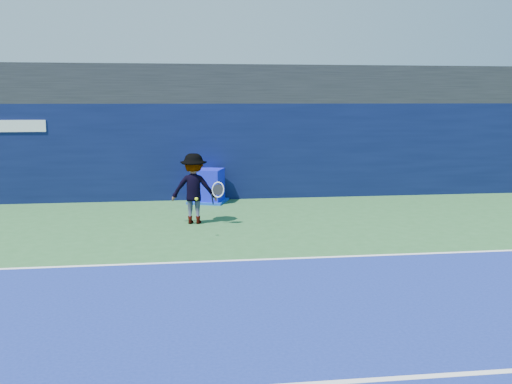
{
  "coord_description": "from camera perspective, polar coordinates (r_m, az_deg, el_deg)",
  "views": [
    {
      "loc": [
        -0.76,
        -7.75,
        3.11
      ],
      "look_at": [
        0.94,
        5.2,
        1.0
      ],
      "focal_mm": 40.0,
      "sensor_mm": 36.0,
      "label": 1
    }
  ],
  "objects": [
    {
      "name": "baseline",
      "position": [
        11.21,
        -3.35,
        -6.9
      ],
      "size": [
        24.0,
        0.1,
        0.01
      ],
      "primitive_type": "cube",
      "color": "white",
      "rests_on": "ground"
    },
    {
      "name": "ground",
      "position": [
        8.38,
        -1.82,
        -12.61
      ],
      "size": [
        80.0,
        80.0,
        0.0
      ],
      "primitive_type": "plane",
      "color": "#2B6130",
      "rests_on": "ground"
    },
    {
      "name": "stadium_band",
      "position": [
        19.27,
        -5.32,
        10.6
      ],
      "size": [
        36.0,
        3.0,
        1.2
      ],
      "primitive_type": "cube",
      "color": "black",
      "rests_on": "back_wall_assembly"
    },
    {
      "name": "equipment_cart",
      "position": [
        17.55,
        -4.83,
        0.49
      ],
      "size": [
        1.36,
        1.36,
        1.03
      ],
      "color": "#0E11C7",
      "rests_on": "ground"
    },
    {
      "name": "tennis_ball",
      "position": [
        12.88,
        -5.98,
        -0.69
      ],
      "size": [
        0.07,
        0.07,
        0.07
      ],
      "color": "#CCEE1A",
      "rests_on": "ground"
    },
    {
      "name": "tennis_player",
      "position": [
        14.52,
        -6.21,
        0.34
      ],
      "size": [
        1.38,
        0.85,
        1.79
      ],
      "color": "silver",
      "rests_on": "ground"
    },
    {
      "name": "back_wall_assembly",
      "position": [
        18.33,
        -5.12,
        4.11
      ],
      "size": [
        36.0,
        1.03,
        3.0
      ],
      "color": "#0A1138",
      "rests_on": "ground"
    }
  ]
}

